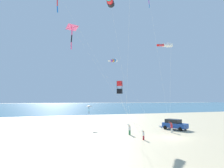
{
  "coord_description": "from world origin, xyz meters",
  "views": [
    {
      "loc": [
        -24.85,
        17.65,
        5.44
      ],
      "look_at": [
        0.14,
        9.03,
        7.49
      ],
      "focal_mm": 32.16,
      "sensor_mm": 36.0,
      "label": 1
    }
  ],
  "objects_px": {
    "kite_windsock_striped_overhead": "(114,61)",
    "cooler_box": "(161,126)",
    "kite_delta_blue_topmost": "(89,106)",
    "kite_delta_red_high_left": "(72,28)",
    "parked_car": "(174,124)",
    "person_child_grey_jacket": "(172,127)",
    "kite_windsock_teal_far_right": "(167,45)",
    "person_child_green_jacket": "(143,135)",
    "kite_box_black_fish_shape": "(120,87)",
    "person_adult_flyer": "(130,129)"
  },
  "relations": [
    {
      "from": "cooler_box",
      "to": "person_adult_flyer",
      "type": "relative_size",
      "value": 0.37
    },
    {
      "from": "parked_car",
      "to": "kite_windsock_teal_far_right",
      "type": "relative_size",
      "value": 0.33
    },
    {
      "from": "kite_delta_blue_topmost",
      "to": "kite_windsock_striped_overhead",
      "type": "relative_size",
      "value": 0.85
    },
    {
      "from": "person_child_green_jacket",
      "to": "kite_windsock_striped_overhead",
      "type": "xyz_separation_m",
      "value": [
        8.67,
        1.21,
        11.66
      ]
    },
    {
      "from": "person_child_green_jacket",
      "to": "kite_box_black_fish_shape",
      "type": "distance_m",
      "value": 8.57
    },
    {
      "from": "cooler_box",
      "to": "person_child_green_jacket",
      "type": "xyz_separation_m",
      "value": [
        -9.57,
        8.82,
        0.51
      ]
    },
    {
      "from": "cooler_box",
      "to": "person_adult_flyer",
      "type": "distance_m",
      "value": 10.53
    },
    {
      "from": "kite_delta_red_high_left",
      "to": "kite_windsock_striped_overhead",
      "type": "distance_m",
      "value": 11.42
    },
    {
      "from": "parked_car",
      "to": "person_child_green_jacket",
      "type": "xyz_separation_m",
      "value": [
        -6.5,
        9.76,
        -0.24
      ]
    },
    {
      "from": "kite_box_black_fish_shape",
      "to": "kite_delta_blue_topmost",
      "type": "height_order",
      "value": "kite_box_black_fish_shape"
    },
    {
      "from": "person_child_green_jacket",
      "to": "kite_windsock_striped_overhead",
      "type": "relative_size",
      "value": 0.1
    },
    {
      "from": "cooler_box",
      "to": "kite_delta_red_high_left",
      "type": "relative_size",
      "value": 0.04
    },
    {
      "from": "parked_car",
      "to": "cooler_box",
      "type": "height_order",
      "value": "parked_car"
    },
    {
      "from": "cooler_box",
      "to": "kite_delta_blue_topmost",
      "type": "height_order",
      "value": "kite_delta_blue_topmost"
    },
    {
      "from": "person_child_grey_jacket",
      "to": "kite_windsock_teal_far_right",
      "type": "height_order",
      "value": "kite_windsock_teal_far_right"
    },
    {
      "from": "kite_windsock_teal_far_right",
      "to": "person_child_green_jacket",
      "type": "bearing_deg",
      "value": 11.31
    },
    {
      "from": "parked_car",
      "to": "person_child_green_jacket",
      "type": "bearing_deg",
      "value": 123.65
    },
    {
      "from": "person_adult_flyer",
      "to": "person_child_green_jacket",
      "type": "xyz_separation_m",
      "value": [
        -4.17,
        -0.2,
        -0.2
      ]
    },
    {
      "from": "kite_windsock_teal_far_right",
      "to": "kite_delta_red_high_left",
      "type": "bearing_deg",
      "value": 60.7
    },
    {
      "from": "person_child_grey_jacket",
      "to": "kite_windsock_teal_far_right",
      "type": "distance_m",
      "value": 15.21
    },
    {
      "from": "person_adult_flyer",
      "to": "person_child_grey_jacket",
      "type": "relative_size",
      "value": 0.97
    },
    {
      "from": "kite_delta_red_high_left",
      "to": "person_child_grey_jacket",
      "type": "bearing_deg",
      "value": -81.53
    },
    {
      "from": "kite_delta_red_high_left",
      "to": "kite_windsock_striped_overhead",
      "type": "relative_size",
      "value": 1.16
    },
    {
      "from": "person_adult_flyer",
      "to": "kite_box_black_fish_shape",
      "type": "height_order",
      "value": "kite_box_black_fish_shape"
    },
    {
      "from": "cooler_box",
      "to": "person_child_green_jacket",
      "type": "distance_m",
      "value": 13.02
    },
    {
      "from": "cooler_box",
      "to": "kite_box_black_fish_shape",
      "type": "relative_size",
      "value": 0.08
    },
    {
      "from": "kite_box_black_fish_shape",
      "to": "kite_delta_red_high_left",
      "type": "bearing_deg",
      "value": 43.93
    },
    {
      "from": "kite_delta_blue_topmost",
      "to": "kite_delta_red_high_left",
      "type": "relative_size",
      "value": 0.73
    },
    {
      "from": "cooler_box",
      "to": "person_child_grey_jacket",
      "type": "bearing_deg",
      "value": 164.5
    },
    {
      "from": "person_child_grey_jacket",
      "to": "kite_delta_blue_topmost",
      "type": "relative_size",
      "value": 0.16
    },
    {
      "from": "kite_box_black_fish_shape",
      "to": "kite_delta_blue_topmost",
      "type": "bearing_deg",
      "value": -1.45
    },
    {
      "from": "person_adult_flyer",
      "to": "kite_delta_blue_topmost",
      "type": "xyz_separation_m",
      "value": [
        9.95,
        4.19,
        3.18
      ]
    },
    {
      "from": "kite_windsock_striped_overhead",
      "to": "kite_delta_red_high_left",
      "type": "bearing_deg",
      "value": 131.12
    },
    {
      "from": "person_child_grey_jacket",
      "to": "kite_delta_blue_topmost",
      "type": "distance_m",
      "value": 15.83
    },
    {
      "from": "kite_windsock_striped_overhead",
      "to": "parked_car",
      "type": "bearing_deg",
      "value": -101.21
    },
    {
      "from": "person_child_grey_jacket",
      "to": "kite_box_black_fish_shape",
      "type": "relative_size",
      "value": 0.23
    },
    {
      "from": "parked_car",
      "to": "person_child_grey_jacket",
      "type": "height_order",
      "value": "parked_car"
    },
    {
      "from": "kite_delta_red_high_left",
      "to": "kite_delta_blue_topmost",
      "type": "bearing_deg",
      "value": -22.21
    },
    {
      "from": "cooler_box",
      "to": "person_child_grey_jacket",
      "type": "relative_size",
      "value": 0.36
    },
    {
      "from": "person_child_grey_jacket",
      "to": "kite_windsock_striped_overhead",
      "type": "relative_size",
      "value": 0.13
    },
    {
      "from": "kite_windsock_striped_overhead",
      "to": "person_child_grey_jacket",
      "type": "bearing_deg",
      "value": -119.74
    },
    {
      "from": "kite_box_black_fish_shape",
      "to": "kite_windsock_striped_overhead",
      "type": "distance_m",
      "value": 13.97
    },
    {
      "from": "person_child_grey_jacket",
      "to": "kite_delta_blue_topmost",
      "type": "xyz_separation_m",
      "value": [
        10.28,
        11.62,
        3.15
      ]
    },
    {
      "from": "kite_windsock_striped_overhead",
      "to": "cooler_box",
      "type": "bearing_deg",
      "value": -84.91
    },
    {
      "from": "cooler_box",
      "to": "kite_delta_red_high_left",
      "type": "xyz_separation_m",
      "value": [
        -8.23,
        18.43,
        14.65
      ]
    },
    {
      "from": "kite_windsock_teal_far_right",
      "to": "kite_delta_blue_topmost",
      "type": "bearing_deg",
      "value": 15.84
    },
    {
      "from": "parked_car",
      "to": "person_child_grey_jacket",
      "type": "xyz_separation_m",
      "value": [
        -2.65,
        2.53,
        -0.01
      ]
    },
    {
      "from": "parked_car",
      "to": "kite_delta_blue_topmost",
      "type": "xyz_separation_m",
      "value": [
        7.63,
        14.15,
        3.15
      ]
    },
    {
      "from": "parked_car",
      "to": "kite_delta_red_high_left",
      "type": "xyz_separation_m",
      "value": [
        -5.16,
        19.38,
        13.91
      ]
    },
    {
      "from": "person_adult_flyer",
      "to": "parked_car",
      "type": "bearing_deg",
      "value": -76.85
    }
  ]
}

